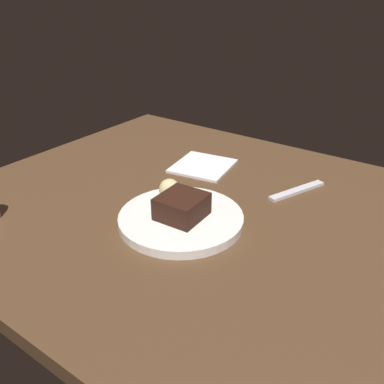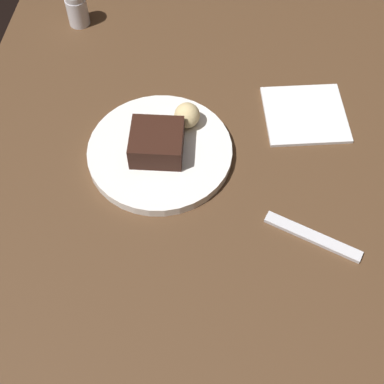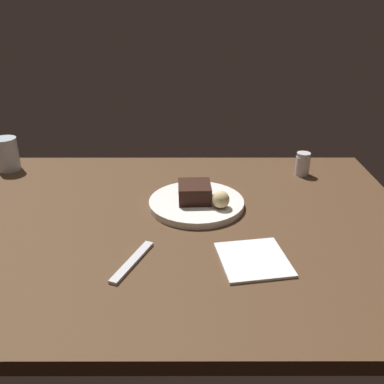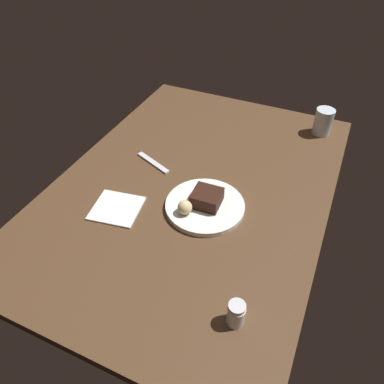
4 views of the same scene
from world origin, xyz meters
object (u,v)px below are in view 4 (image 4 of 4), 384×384
object	(u,v)px
chocolate_cake_slice	(207,198)
folded_napkin	(117,208)
water_glass	(323,122)
dessert_spoon	(153,163)
bread_roll	(185,207)
salt_shaker	(236,314)
dessert_plate	(205,206)

from	to	relation	value
chocolate_cake_slice	folded_napkin	xyz separation A→B (cm)	(-11.63, 24.18, -3.56)
water_glass	dessert_spoon	world-z (taller)	water_glass
dessert_spoon	folded_napkin	size ratio (longest dim) A/B	1.08
chocolate_cake_slice	bread_roll	xyz separation A→B (cm)	(-6.21, 4.18, -0.03)
salt_shaker	water_glass	xyz separation A→B (cm)	(87.25, -3.98, 1.60)
chocolate_cake_slice	folded_napkin	world-z (taller)	chocolate_cake_slice
chocolate_cake_slice	dessert_spoon	size ratio (longest dim) A/B	0.55
water_glass	folded_napkin	bearing A→B (deg)	144.38
chocolate_cake_slice	folded_napkin	size ratio (longest dim) A/B	0.60
dessert_plate	dessert_spoon	world-z (taller)	dessert_plate
dessert_plate	salt_shaker	distance (cm)	37.27
water_glass	salt_shaker	bearing A→B (deg)	177.39
dessert_plate	bread_roll	distance (cm)	7.54
bread_roll	salt_shaker	bearing A→B (deg)	-136.26
dessert_plate	chocolate_cake_slice	xyz separation A→B (cm)	(0.46, -0.30, 3.00)
chocolate_cake_slice	salt_shaker	world-z (taller)	salt_shaker
water_glass	dessert_spoon	distance (cm)	65.51
dessert_plate	water_glass	distance (cm)	61.35
dessert_spoon	dessert_plate	bearing A→B (deg)	174.33
dessert_plate	chocolate_cake_slice	distance (cm)	3.05
folded_napkin	bread_roll	bearing A→B (deg)	-74.82
chocolate_cake_slice	water_glass	xyz separation A→B (cm)	(55.69, -24.07, 1.08)
dessert_spoon	water_glass	bearing A→B (deg)	-116.59
bread_roll	salt_shaker	xyz separation A→B (cm)	(-25.36, -24.27, -0.50)
chocolate_cake_slice	water_glass	bearing A→B (deg)	-23.37
bread_roll	folded_napkin	xyz separation A→B (cm)	(-5.43, 20.00, -3.53)
dessert_plate	salt_shaker	bearing A→B (deg)	-146.75
chocolate_cake_slice	bread_roll	size ratio (longest dim) A/B	1.96
bread_roll	folded_napkin	world-z (taller)	bread_roll
water_glass	bread_roll	bearing A→B (deg)	155.47
dessert_plate	dessert_spoon	bearing A→B (deg)	62.26
folded_napkin	dessert_spoon	bearing A→B (deg)	1.93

